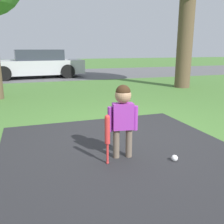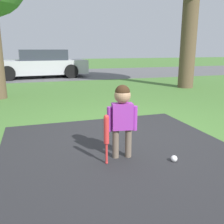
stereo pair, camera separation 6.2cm
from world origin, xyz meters
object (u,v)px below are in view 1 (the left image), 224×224
Objects in this scene: child at (123,111)px; parked_car at (36,64)px; sports_ball at (175,158)px; baseball_bat at (107,133)px.

child is 9.50m from parked_car.
sports_ball is (0.55, -0.31, -0.55)m from child.
sports_ball is at bearing -19.90° from child.
baseball_bat reaches higher than sports_ball.
child is 0.33m from baseball_bat.
sports_ball is at bearing 93.11° from parked_car.
child is 11.57× the size of sports_ball.
parked_car is at bearing 92.20° from baseball_bat.
parked_car reaches higher than sports_ball.
parked_car is (-1.15, 9.79, 0.56)m from sports_ball.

